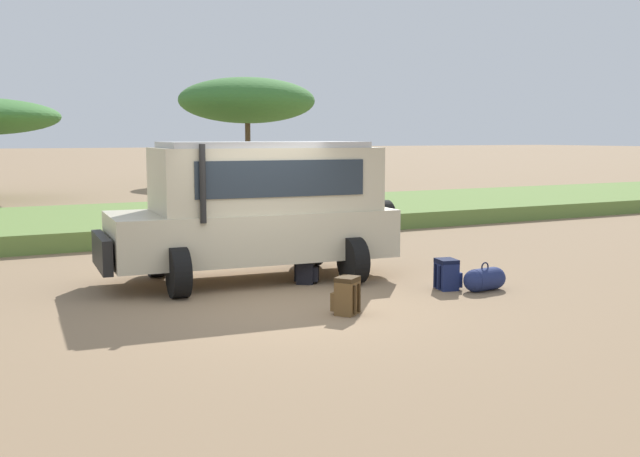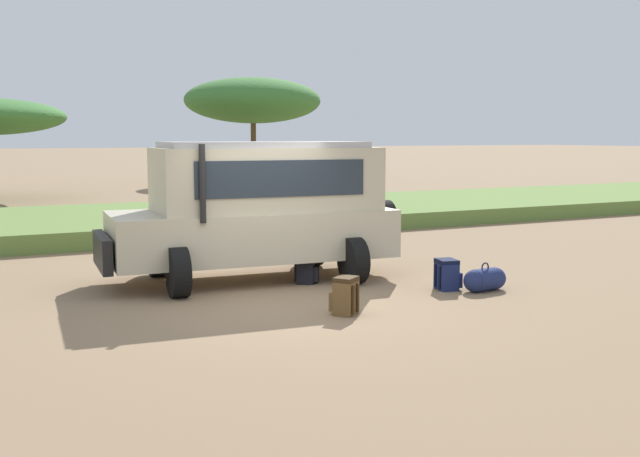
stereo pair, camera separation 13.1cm
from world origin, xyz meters
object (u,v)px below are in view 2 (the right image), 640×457
at_px(duffel_bag_low_black_case, 485,280).
at_px(acacia_tree_far_right, 253,101).
at_px(backpack_beside_front_wheel, 345,296).
at_px(backpack_near_rear_wheel, 306,269).
at_px(safari_vehicle, 258,207).
at_px(backpack_cluster_center, 447,275).

relative_size(duffel_bag_low_black_case, acacia_tree_far_right, 0.11).
bearing_deg(backpack_beside_front_wheel, backpack_near_rear_wheel, 77.41).
relative_size(safari_vehicle, acacia_tree_far_right, 0.72).
height_order(safari_vehicle, backpack_near_rear_wheel, safari_vehicle).
height_order(backpack_cluster_center, backpack_near_rear_wheel, backpack_near_rear_wheel).
height_order(backpack_cluster_center, acacia_tree_far_right, acacia_tree_far_right).
bearing_deg(backpack_beside_front_wheel, acacia_tree_far_right, 70.24).
relative_size(backpack_beside_front_wheel, duffel_bag_low_black_case, 0.66).
bearing_deg(duffel_bag_low_black_case, backpack_cluster_center, 142.60).
distance_m(backpack_beside_front_wheel, backpack_cluster_center, 2.47).
xyz_separation_m(backpack_near_rear_wheel, acacia_tree_far_right, (10.03, 27.03, 4.21)).
bearing_deg(safari_vehicle, duffel_bag_low_black_case, -42.14).
distance_m(backpack_near_rear_wheel, acacia_tree_far_right, 29.14).
distance_m(safari_vehicle, duffel_bag_low_black_case, 4.10).
bearing_deg(acacia_tree_far_right, backpack_cluster_center, -105.97).
bearing_deg(duffel_bag_low_black_case, safari_vehicle, 137.86).
xyz_separation_m(backpack_beside_front_wheel, acacia_tree_far_right, (10.54, 29.34, 4.21)).
distance_m(backpack_beside_front_wheel, acacia_tree_far_right, 31.46).
relative_size(safari_vehicle, backpack_beside_front_wheel, 9.97).
xyz_separation_m(backpack_cluster_center, backpack_near_rear_wheel, (-1.84, 1.56, 0.01)).
distance_m(safari_vehicle, backpack_beside_front_wheel, 3.19).
bearing_deg(safari_vehicle, backpack_cluster_center, -43.01).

